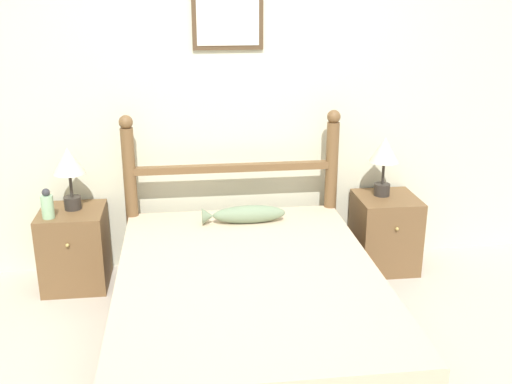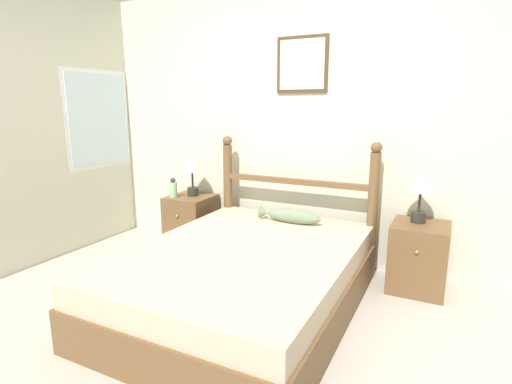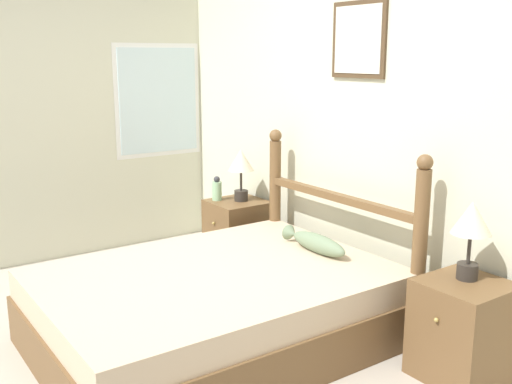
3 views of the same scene
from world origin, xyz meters
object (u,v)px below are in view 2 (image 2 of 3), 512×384
at_px(nightstand_right, 418,257).
at_px(fish_pillow, 290,216).
at_px(table_lamp_left, 192,167).
at_px(table_lamp_right, 421,185).
at_px(bottle, 173,189).
at_px(bed, 245,278).
at_px(nightstand_left, 191,222).

distance_m(nightstand_right, fish_pillow, 1.09).
bearing_deg(table_lamp_left, nightstand_right, -0.82).
xyz_separation_m(table_lamp_right, bottle, (-2.29, -0.16, -0.21)).
height_order(bed, fish_pillow, fish_pillow).
distance_m(table_lamp_right, bottle, 2.31).
bearing_deg(bed, nightstand_left, 141.24).
relative_size(bed, nightstand_left, 3.74).
height_order(table_lamp_left, bottle, table_lamp_left).
relative_size(table_lamp_left, fish_pillow, 0.76).
bearing_deg(table_lamp_right, fish_pillow, -169.31).
bearing_deg(nightstand_left, fish_pillow, -7.38).
bearing_deg(nightstand_right, fish_pillow, -171.84).
height_order(nightstand_left, nightstand_right, same).
relative_size(nightstand_left, table_lamp_left, 1.28).
bearing_deg(table_lamp_right, nightstand_left, -178.90).
relative_size(nightstand_right, fish_pillow, 0.97).
height_order(bed, nightstand_left, nightstand_left).
xyz_separation_m(table_lamp_left, bottle, (-0.13, -0.15, -0.21)).
xyz_separation_m(bed, nightstand_left, (-1.10, 0.88, 0.05)).
relative_size(nightstand_right, table_lamp_left, 1.28).
height_order(nightstand_right, table_lamp_left, table_lamp_left).
height_order(bed, nightstand_right, nightstand_right).
distance_m(nightstand_left, bottle, 0.40).
height_order(nightstand_left, table_lamp_right, table_lamp_right).
bearing_deg(fish_pillow, bed, -94.33).
bearing_deg(table_lamp_left, bed, -40.02).
xyz_separation_m(nightstand_right, fish_pillow, (-1.05, -0.15, 0.25)).
bearing_deg(bed, nightstand_right, 38.76).
distance_m(nightstand_left, table_lamp_left, 0.58).
bearing_deg(bed, table_lamp_left, 139.98).
bearing_deg(nightstand_right, bottle, -177.02).
height_order(table_lamp_right, bottle, table_lamp_right).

